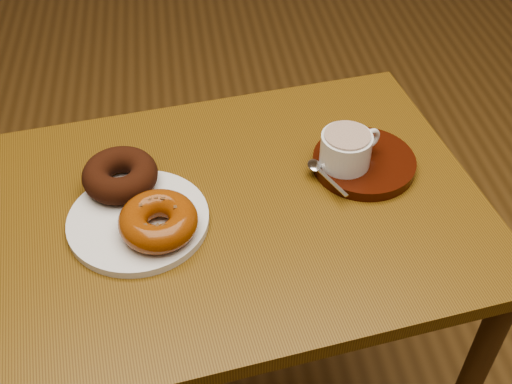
{
  "coord_description": "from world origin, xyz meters",
  "views": [
    {
      "loc": [
        -0.34,
        -0.4,
        1.36
      ],
      "look_at": [
        -0.24,
        0.29,
        0.7
      ],
      "focal_mm": 45.0,
      "sensor_mm": 36.0,
      "label": 1
    }
  ],
  "objects": [
    {
      "name": "donut_caramel",
      "position": [
        -0.39,
        0.23,
        0.71
      ],
      "size": [
        0.13,
        0.13,
        0.04
      ],
      "rotation": [
        0.0,
        0.0,
        -0.17
      ],
      "color": "#803C0E",
      "rests_on": "donut_plate"
    },
    {
      "name": "coffee_cup",
      "position": [
        -0.1,
        0.34,
        0.72
      ],
      "size": [
        0.1,
        0.08,
        0.06
      ],
      "rotation": [
        0.0,
        0.0,
        0.39
      ],
      "color": "silver",
      "rests_on": "saucer"
    },
    {
      "name": "teaspoon",
      "position": [
        -0.14,
        0.32,
        0.7
      ],
      "size": [
        0.05,
        0.09,
        0.01
      ],
      "rotation": [
        0.0,
        0.0,
        0.43
      ],
      "color": "silver",
      "rests_on": "saucer"
    },
    {
      "name": "cafe_table",
      "position": [
        -0.26,
        0.29,
        0.57
      ],
      "size": [
        0.79,
        0.63,
        0.68
      ],
      "rotation": [
        0.0,
        0.0,
        0.13
      ],
      "color": "brown",
      "rests_on": "ground"
    },
    {
      "name": "saucer",
      "position": [
        -0.06,
        0.34,
        0.69
      ],
      "size": [
        0.22,
        0.22,
        0.02
      ],
      "primitive_type": "cylinder",
      "rotation": [
        0.0,
        0.0,
        0.49
      ],
      "color": "#331006",
      "rests_on": "cafe_table"
    },
    {
      "name": "donut_plate",
      "position": [
        -0.42,
        0.26,
        0.68
      ],
      "size": [
        0.23,
        0.23,
        0.01
      ],
      "primitive_type": "cylinder",
      "rotation": [
        0.0,
        0.0,
        0.15
      ],
      "color": "silver",
      "rests_on": "cafe_table"
    },
    {
      "name": "donut_cinnamon",
      "position": [
        -0.44,
        0.34,
        0.71
      ],
      "size": [
        0.16,
        0.16,
        0.04
      ],
      "primitive_type": "torus",
      "rotation": [
        0.0,
        0.0,
        0.54
      ],
      "color": "#32150A",
      "rests_on": "donut_plate"
    }
  ]
}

